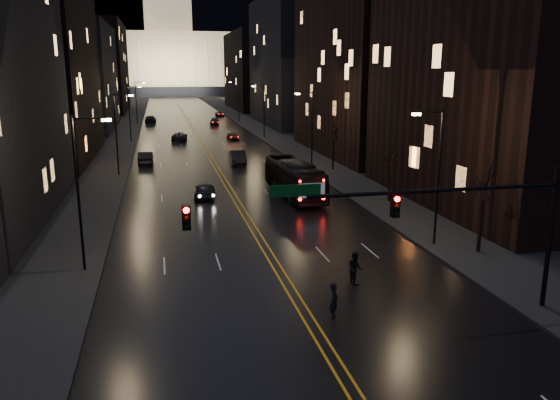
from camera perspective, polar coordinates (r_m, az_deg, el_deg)
ground at (r=25.07m, az=3.78°, el=-13.57°), size 900.00×900.00×0.00m
road at (r=151.98m, az=-10.10°, el=8.96°), size 20.00×320.00×0.02m
sidewalk_left at (r=152.03m, az=-15.44°, el=8.71°), size 8.00×320.00×0.16m
sidewalk_right at (r=153.20m, az=-4.80°, el=9.18°), size 8.00×320.00×0.16m
center_line at (r=151.98m, az=-10.10°, el=8.96°), size 0.62×320.00×0.01m
building_left_mid at (r=76.87m, az=-24.18°, el=14.27°), size 12.00×30.00×28.00m
building_left_far at (r=114.37m, az=-20.22°, el=11.96°), size 12.00×34.00×20.00m
building_left_dist at (r=162.08m, az=-18.08°, el=13.03°), size 12.00×40.00×24.00m
building_right_near at (r=49.64m, az=21.64°, el=13.26°), size 12.00×26.00×24.00m
building_right_tall at (r=76.86m, az=9.00°, el=18.99°), size 12.00×30.00×38.00m
building_right_mid at (r=116.68m, az=1.18°, el=14.24°), size 12.00×34.00×26.00m
building_right_dist at (r=163.72m, az=-2.87°, el=13.30°), size 12.00×40.00×22.00m
capitol at (r=271.56m, az=-11.43°, el=14.41°), size 90.00×50.00×58.50m
traffic_signal at (r=25.46m, az=16.84°, el=-1.40°), size 17.29×0.45×7.00m
streetlamp_right_near at (r=36.36m, az=16.01°, el=2.96°), size 2.13×0.25×9.00m
streetlamp_left_near at (r=32.35m, az=-20.08°, el=1.41°), size 2.13×0.25×9.00m
streetlamp_right_mid at (r=64.09m, az=3.22°, el=7.79°), size 2.13×0.25×9.00m
streetlamp_left_mid at (r=61.90m, az=-16.60°, el=7.06°), size 2.13×0.25×9.00m
streetlamp_right_far at (r=93.23m, az=-1.80°, el=9.57°), size 2.13×0.25×9.00m
streetlamp_left_far at (r=91.74m, az=-15.36°, el=9.05°), size 2.13×0.25×9.00m
streetlamp_right_dist at (r=122.79m, az=-4.43°, el=10.47°), size 2.13×0.25×9.00m
streetlamp_left_dist at (r=121.66m, az=-14.73°, el=10.05°), size 2.13×0.25×9.00m
tree_right_near at (r=35.88m, az=20.54°, el=1.58°), size 2.40×2.40×6.65m
tree_right_mid at (r=48.03m, az=11.54°, el=4.98°), size 2.40×2.40×6.65m
tree_right_far at (r=62.87m, az=5.64°, el=7.13°), size 2.40×2.40×6.65m
bus at (r=50.23m, az=1.49°, el=2.25°), size 3.29×11.78×3.25m
oncoming_car_a at (r=49.90m, az=-7.88°, el=1.02°), size 2.33×4.58×1.49m
oncoming_car_b at (r=69.08m, az=-13.85°, el=4.27°), size 1.79×5.01×1.65m
oncoming_car_c at (r=92.04m, az=-10.47°, el=6.57°), size 2.86×5.26×1.40m
oncoming_car_d at (r=123.98m, az=-13.39°, el=8.21°), size 2.53×5.74×1.64m
receding_car_a at (r=67.67m, az=-4.43°, el=4.46°), size 2.11×5.27×1.70m
receding_car_b at (r=91.39m, az=-4.94°, el=6.65°), size 1.99×3.91×1.27m
receding_car_c at (r=117.32m, az=-6.85°, el=8.13°), size 2.50×4.91×1.36m
receding_car_d at (r=138.99m, az=-6.32°, el=8.93°), size 2.09×4.43×1.22m
pedestrian_a at (r=26.06m, az=5.68°, el=-10.43°), size 0.63×0.74×1.72m
pedestrian_b at (r=30.12m, az=7.83°, el=-7.03°), size 0.58×0.93×1.80m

